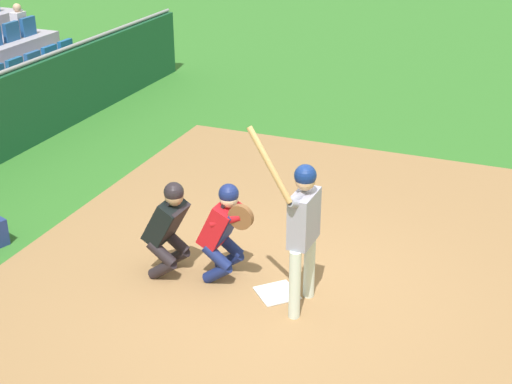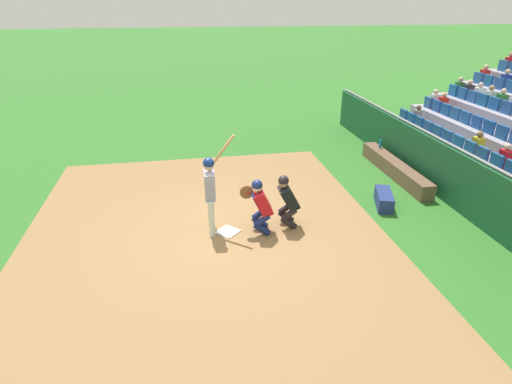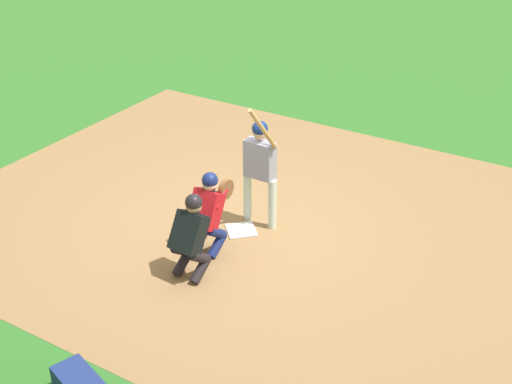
{
  "view_description": "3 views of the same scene",
  "coord_description": "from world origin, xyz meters",
  "px_view_note": "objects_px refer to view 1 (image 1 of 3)",
  "views": [
    {
      "loc": [
        6.81,
        2.53,
        4.7
      ],
      "look_at": [
        0.23,
        -0.17,
        1.4
      ],
      "focal_mm": 51.19,
      "sensor_mm": 36.0,
      "label": 1
    },
    {
      "loc": [
        -8.06,
        0.79,
        4.72
      ],
      "look_at": [
        -0.36,
        -0.58,
        1.11
      ],
      "focal_mm": 29.14,
      "sensor_mm": 36.0,
      "label": 2
    },
    {
      "loc": [
        5.18,
        -7.85,
        5.75
      ],
      "look_at": [
        0.43,
        -0.25,
        0.92
      ],
      "focal_mm": 49.52,
      "sensor_mm": 36.0,
      "label": 3
    }
  ],
  "objects_px": {
    "home_plate_marker": "(277,293)",
    "catcher_crouching": "(224,226)",
    "batter_at_plate": "(303,222)",
    "home_plate_umpire": "(169,224)"
  },
  "relations": [
    {
      "from": "home_plate_marker",
      "to": "catcher_crouching",
      "type": "bearing_deg",
      "value": -97.32
    },
    {
      "from": "batter_at_plate",
      "to": "catcher_crouching",
      "type": "relative_size",
      "value": 1.7
    },
    {
      "from": "home_plate_marker",
      "to": "home_plate_umpire",
      "type": "xyz_separation_m",
      "value": [
        0.07,
        -1.36,
        0.67
      ]
    },
    {
      "from": "batter_at_plate",
      "to": "catcher_crouching",
      "type": "distance_m",
      "value": 1.13
    },
    {
      "from": "batter_at_plate",
      "to": "catcher_crouching",
      "type": "xyz_separation_m",
      "value": [
        -0.23,
        -1.04,
        -0.38
      ]
    },
    {
      "from": "home_plate_marker",
      "to": "home_plate_umpire",
      "type": "relative_size",
      "value": 0.35
    },
    {
      "from": "batter_at_plate",
      "to": "home_plate_umpire",
      "type": "xyz_separation_m",
      "value": [
        -0.07,
        -1.7,
        -0.4
      ]
    },
    {
      "from": "home_plate_marker",
      "to": "batter_at_plate",
      "type": "height_order",
      "value": "batter_at_plate"
    },
    {
      "from": "home_plate_marker",
      "to": "batter_at_plate",
      "type": "distance_m",
      "value": 1.13
    },
    {
      "from": "batter_at_plate",
      "to": "home_plate_umpire",
      "type": "height_order",
      "value": "batter_at_plate"
    }
  ]
}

